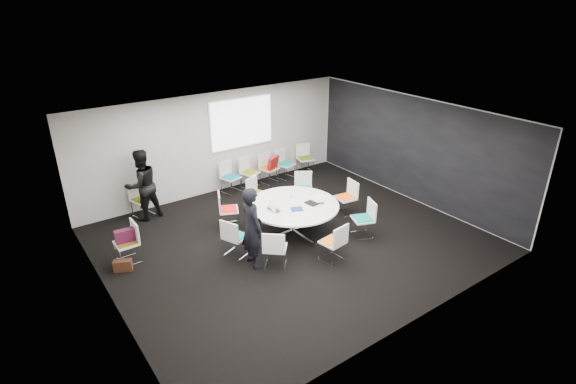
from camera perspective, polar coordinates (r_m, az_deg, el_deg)
room_shell at (r=9.83m, az=0.86°, el=1.20°), size 8.08×7.08×2.88m
conference_table at (r=10.46m, az=0.66°, el=-2.57°), size 2.12×2.12×0.73m
projection_screen at (r=12.80m, az=-5.86°, el=8.72°), size 1.90×0.03×1.35m
chair_ring_a at (r=11.54m, az=7.35°, el=-1.48°), size 0.50×0.51×0.88m
chair_ring_b at (r=11.93m, az=1.96°, el=-0.39°), size 0.63×0.63×0.88m
chair_ring_c at (r=11.65m, az=-3.83°, el=-1.07°), size 0.60×0.59×0.88m
chair_ring_d at (r=10.93m, az=-7.57°, el=-3.04°), size 0.60×0.61×0.88m
chair_ring_e at (r=9.76m, az=-6.65°, el=-6.54°), size 0.59×0.60×0.88m
chair_ring_f at (r=9.31m, az=-1.66°, el=-8.03°), size 0.64×0.64×0.88m
chair_ring_g at (r=9.56m, az=5.72°, el=-7.23°), size 0.52×0.51×0.88m
chair_ring_h at (r=10.56m, az=9.47°, el=-4.20°), size 0.58×0.59×0.88m
chair_back_a at (r=12.79m, az=-7.27°, el=1.16°), size 0.56×0.55×0.88m
chair_back_b at (r=13.07m, az=-4.86°, el=1.79°), size 0.58×0.58×0.88m
chair_back_c at (r=13.34m, az=-2.43°, el=2.34°), size 0.56×0.55×0.88m
chair_back_d at (r=13.65m, az=-0.34°, el=2.88°), size 0.56×0.55×0.88m
chair_back_e at (r=14.13m, az=2.18°, el=3.61°), size 0.56×0.55×0.88m
chair_spare_left at (r=10.06m, az=-19.62°, el=-6.93°), size 0.45×0.46×0.88m
chair_person_back at (r=11.93m, az=-17.96°, el=-1.66°), size 0.57×0.56×0.88m
person_main at (r=9.13m, az=-4.58°, el=-4.50°), size 0.46×0.66×1.74m
person_back at (r=11.53m, az=-18.07°, el=0.85°), size 0.99×0.83×1.80m
laptop at (r=10.13m, az=-1.62°, el=-2.16°), size 0.27×0.38×0.03m
laptop_lid at (r=10.01m, az=-2.01°, el=-1.75°), size 0.06×0.30×0.22m
notebook_black at (r=10.41m, az=3.02°, el=-1.43°), size 0.26×0.33×0.02m
tablet_folio at (r=10.12m, az=1.13°, el=-2.18°), size 0.32×0.29×0.03m
papers_right at (r=10.93m, az=2.01°, el=-0.17°), size 0.37×0.34×0.00m
papers_front at (r=10.78m, az=3.95°, el=-0.57°), size 0.32×0.24×0.00m
cup at (r=10.68m, az=0.47°, el=-0.52°), size 0.08×0.08×0.09m
phone at (r=10.45m, az=4.25°, el=-1.42°), size 0.16×0.12×0.01m
maroon_bag at (r=9.89m, az=-19.98°, el=-5.24°), size 0.41×0.18×0.28m
brown_bag at (r=9.87m, az=-20.21°, el=-8.74°), size 0.39×0.30×0.24m
red_jacket at (r=13.01m, az=-1.90°, el=3.78°), size 0.47×0.33×0.36m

